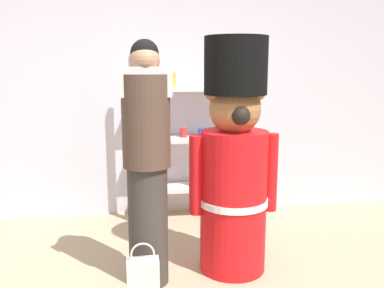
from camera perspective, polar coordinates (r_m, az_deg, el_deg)
name	(u,v)px	position (r m, az deg, el deg)	size (l,w,h in m)	color
back_wall	(146,90)	(4.37, -6.28, 7.36)	(6.40, 0.12, 2.60)	silver
merchandise_shelf	(193,135)	(4.24, 0.09, 1.17)	(1.21, 0.35, 1.69)	white
teddy_bear_guard	(234,163)	(3.11, 5.77, -2.60)	(0.68, 0.52, 1.75)	red
person_shopper	(147,162)	(2.90, -6.19, -2.43)	(0.35, 0.33, 1.72)	#38332D
shopping_bag	(143,282)	(2.86, -6.68, -18.26)	(0.21, 0.12, 0.44)	silver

